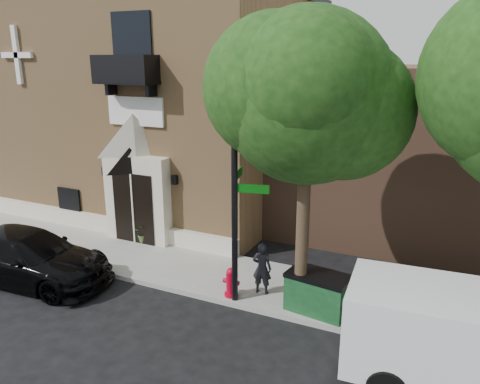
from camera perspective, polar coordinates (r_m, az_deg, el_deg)
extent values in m
plane|color=black|center=(15.55, -15.20, -10.11)|extent=(120.00, 120.00, 0.00)
cube|color=gray|center=(16.02, -8.97, -8.62)|extent=(42.00, 3.00, 0.15)
cube|color=tan|center=(22.31, -8.67, 10.23)|extent=(12.00, 10.00, 9.00)
cube|color=silver|center=(19.23, -16.65, -3.63)|extent=(12.00, 0.30, 0.60)
cube|color=silver|center=(17.49, -12.36, -0.78)|extent=(2.60, 0.55, 3.20)
pyramid|color=silver|center=(16.97, -12.83, 6.83)|extent=(2.60, 0.55, 1.50)
cube|color=black|center=(17.37, -12.88, -1.98)|extent=(1.70, 0.06, 2.60)
cube|color=silver|center=(17.34, -12.96, -2.02)|extent=(0.06, 0.04, 2.60)
cube|color=white|center=(17.02, -12.61, 9.59)|extent=(2.30, 0.10, 1.00)
cube|color=black|center=(16.63, -13.66, 12.84)|extent=(2.20, 0.90, 0.10)
cube|color=black|center=(16.28, -14.73, 14.30)|extent=(2.20, 0.06, 0.90)
cube|color=black|center=(17.29, -16.57, 14.24)|extent=(0.06, 0.90, 0.90)
cube|color=black|center=(15.98, -10.73, 14.51)|extent=(0.06, 0.90, 0.90)
cube|color=black|center=(16.95, -13.02, 17.00)|extent=(1.60, 0.08, 2.20)
cube|color=white|center=(20.74, -25.54, 14.83)|extent=(0.22, 0.14, 2.20)
cube|color=white|center=(20.74, -25.54, 14.83)|extent=(1.60, 0.14, 0.22)
cube|color=black|center=(20.13, -20.09, -0.96)|extent=(1.10, 0.10, 1.00)
cube|color=red|center=(20.15, -20.03, -0.94)|extent=(0.85, 0.06, 0.75)
cube|color=black|center=(18.34, -16.13, 2.48)|extent=(0.18, 0.18, 0.32)
cube|color=black|center=(16.49, -7.97, 1.48)|extent=(0.18, 0.18, 0.32)
cylinder|color=#38281C|center=(12.24, 7.56, -5.48)|extent=(0.32, 0.32, 4.20)
sphere|color=#14370F|center=(11.43, 8.23, 11.40)|extent=(4.20, 4.20, 4.20)
sphere|color=#14370F|center=(11.53, 12.47, 9.74)|extent=(3.36, 3.36, 3.36)
sphere|color=#14370F|center=(11.45, 4.54, 12.53)|extent=(3.57, 3.57, 3.57)
sphere|color=#14370F|center=(10.67, 8.21, 13.23)|extent=(3.15, 3.15, 3.15)
imported|color=black|center=(15.99, -24.50, -7.18)|extent=(5.68, 2.69, 1.60)
cylinder|color=black|center=(12.16, 18.18, -16.10)|extent=(0.83, 0.32, 0.81)
cylinder|color=black|center=(12.31, -0.67, 0.04)|extent=(0.17, 0.17, 6.34)
cube|color=#07570B|center=(12.19, 1.51, 0.39)|extent=(0.88, 0.25, 0.23)
cube|color=#07570B|center=(12.66, -0.21, 2.24)|extent=(0.25, 0.88, 0.23)
cylinder|color=#A5021B|center=(13.71, -1.07, -12.34)|extent=(0.39, 0.39, 0.09)
cylinder|color=#A5021B|center=(13.55, -1.08, -11.07)|extent=(0.28, 0.28, 0.60)
sphere|color=#A5021B|center=(13.40, -1.09, -9.80)|extent=(0.28, 0.28, 0.28)
cylinder|color=#A5021B|center=(13.53, -1.08, -10.88)|extent=(0.49, 0.13, 0.13)
cube|color=#103B1D|center=(12.94, 9.46, -12.20)|extent=(1.71, 1.10, 0.98)
cube|color=black|center=(12.69, 9.57, -10.08)|extent=(1.76, 1.15, 0.11)
imported|color=#456D2E|center=(17.60, -11.63, -4.95)|extent=(0.74, 0.68, 0.69)
imported|color=black|center=(13.55, 2.69, -9.28)|extent=(0.60, 0.42, 1.54)
imported|color=black|center=(12.77, 23.79, -12.51)|extent=(0.71, 0.83, 1.51)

